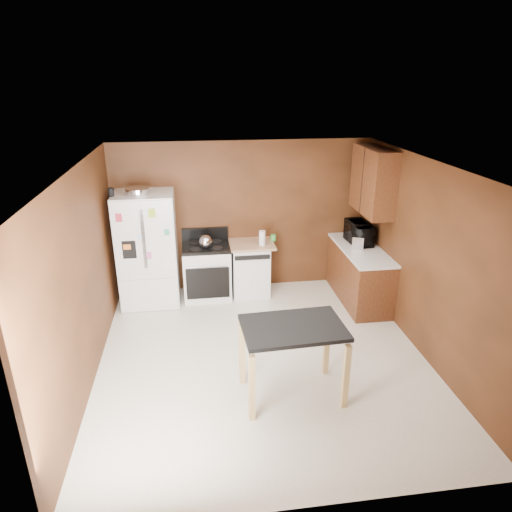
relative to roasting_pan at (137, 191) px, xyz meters
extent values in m
plane|color=white|center=(1.62, -1.83, -1.85)|extent=(4.50, 4.50, 0.00)
plane|color=white|center=(1.62, -1.83, 0.65)|extent=(4.50, 4.50, 0.00)
plane|color=#5D3118|center=(1.62, 0.42, -0.60)|extent=(4.20, 0.00, 4.20)
plane|color=#5D3118|center=(1.62, -4.08, -0.60)|extent=(4.20, 0.00, 4.20)
plane|color=#5D3118|center=(-0.48, -1.83, -0.60)|extent=(0.00, 4.50, 4.50)
plane|color=#5D3118|center=(3.72, -1.83, -0.60)|extent=(0.00, 4.50, 4.50)
cylinder|color=silver|center=(0.00, 0.00, 0.00)|extent=(0.36, 0.36, 0.09)
cylinder|color=black|center=(-0.36, -0.10, 0.02)|extent=(0.08, 0.08, 0.13)
sphere|color=silver|center=(0.97, -0.03, -0.84)|extent=(0.21, 0.21, 0.21)
cylinder|color=white|center=(1.88, 0.01, -0.84)|extent=(0.14, 0.14, 0.24)
cylinder|color=green|center=(2.10, 0.20, -0.91)|extent=(0.09, 0.09, 0.10)
cube|color=silver|center=(3.37, -0.33, -0.84)|extent=(0.27, 0.33, 0.21)
imported|color=black|center=(3.45, -0.13, -0.79)|extent=(0.42, 0.59, 0.32)
cube|color=white|center=(0.07, 0.05, -0.95)|extent=(0.90, 0.75, 1.80)
cube|color=white|center=(-0.16, -0.34, -0.67)|extent=(0.43, 0.02, 1.20)
cube|color=white|center=(0.29, -0.34, -0.67)|extent=(0.43, 0.02, 1.20)
cube|color=white|center=(0.07, -0.34, -1.57)|extent=(0.88, 0.02, 0.54)
cube|color=black|center=(-0.16, -0.35, -0.80)|extent=(0.20, 0.01, 0.28)
cylinder|color=silver|center=(0.05, -0.37, -0.65)|extent=(0.02, 0.02, 0.90)
cylinder|color=silver|center=(0.08, -0.37, -0.65)|extent=(0.02, 0.02, 0.90)
cube|color=#C22D43|center=(-0.25, -0.37, -0.30)|extent=(0.09, 0.00, 0.12)
cube|color=#A3CE2B|center=(0.22, -0.37, -0.25)|extent=(0.10, 0.00, 0.13)
cube|color=#3AA473|center=(0.41, -0.37, -0.55)|extent=(0.07, 0.00, 0.09)
cube|color=orange|center=(-0.18, -0.37, -0.75)|extent=(0.11, 0.00, 0.08)
cube|color=#D15CA2|center=(0.12, -0.37, -0.90)|extent=(0.08, 0.00, 0.11)
cube|color=white|center=(0.37, -0.37, -1.05)|extent=(0.09, 0.00, 0.10)
cube|color=#AADAFF|center=(0.02, -0.37, -0.60)|extent=(0.07, 0.00, 0.07)
cube|color=white|center=(0.98, 0.10, -1.42)|extent=(0.76, 0.65, 0.85)
cube|color=black|center=(0.98, 0.10, -0.97)|extent=(0.76, 0.65, 0.05)
cube|color=black|center=(0.98, 0.39, -0.85)|extent=(0.76, 0.06, 0.20)
cube|color=black|center=(0.98, -0.24, -1.47)|extent=(0.68, 0.02, 0.52)
cylinder|color=silver|center=(0.98, -0.25, -1.18)|extent=(0.62, 0.02, 0.02)
cylinder|color=black|center=(0.80, 0.26, -0.94)|extent=(0.17, 0.17, 0.02)
cylinder|color=black|center=(1.16, 0.26, -0.94)|extent=(0.17, 0.17, 0.02)
cylinder|color=black|center=(0.80, -0.06, -0.94)|extent=(0.17, 0.17, 0.02)
cylinder|color=black|center=(1.16, -0.06, -0.94)|extent=(0.17, 0.17, 0.02)
cube|color=white|center=(1.70, 0.12, -1.42)|extent=(0.60, 0.60, 0.85)
cube|color=black|center=(1.70, -0.19, -1.09)|extent=(0.56, 0.02, 0.07)
cube|color=tan|center=(1.70, 0.12, -0.98)|extent=(0.78, 0.62, 0.04)
cube|color=brown|center=(3.42, -0.38, -1.42)|extent=(0.60, 1.55, 0.86)
cube|color=white|center=(3.42, -0.38, -0.97)|extent=(0.63, 1.58, 0.04)
cube|color=brown|center=(3.54, -0.28, 0.10)|extent=(0.35, 1.05, 1.00)
cube|color=black|center=(3.36, -0.28, 0.10)|extent=(0.01, 0.01, 1.00)
cube|color=black|center=(1.83, -2.59, -0.96)|extent=(1.15, 0.80, 0.05)
cube|color=tan|center=(1.30, -2.29, -1.45)|extent=(0.07, 0.07, 0.80)
cube|color=tan|center=(2.34, -2.24, -1.45)|extent=(0.07, 0.07, 0.80)
cube|color=tan|center=(1.33, -2.93, -1.45)|extent=(0.07, 0.07, 0.80)
cube|color=tan|center=(2.37, -2.88, -1.45)|extent=(0.07, 0.07, 0.80)
camera|label=1|loc=(0.83, -6.82, 1.61)|focal=32.00mm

